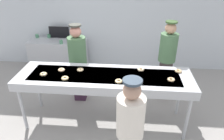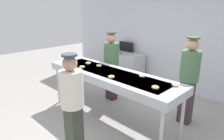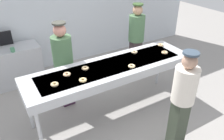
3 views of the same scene
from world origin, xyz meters
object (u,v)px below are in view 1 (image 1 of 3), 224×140
object	(u,v)px
plain_donut_5	(171,80)
paper_cup_0	(61,42)
plain_donut_1	(119,81)
plain_donut_6	(141,70)
customer_waiting	(130,131)
worker_baker	(167,56)
fryer_conveyor	(104,79)
plain_donut_2	(61,70)
plain_donut_3	(178,71)
paper_cup_1	(49,36)
worker_assistant	(78,59)
plain_donut_0	(43,74)
menu_display	(59,32)
prep_counter	(59,56)
plain_donut_4	(65,78)
plain_donut_7	(80,70)
paper_cup_2	(37,36)

from	to	relation	value
plain_donut_5	paper_cup_0	bearing A→B (deg)	142.21
plain_donut_5	plain_donut_1	bearing A→B (deg)	-171.78
plain_donut_1	plain_donut_5	bearing A→B (deg)	8.22
plain_donut_6	customer_waiting	world-z (taller)	customer_waiting
plain_donut_1	plain_donut_6	world-z (taller)	same
worker_baker	customer_waiting	world-z (taller)	worker_baker
plain_donut_1	plain_donut_5	world-z (taller)	same
fryer_conveyor	plain_donut_5	xyz separation A→B (m)	(1.10, -0.10, 0.10)
plain_donut_2	customer_waiting	world-z (taller)	customer_waiting
plain_donut_3	paper_cup_1	size ratio (longest dim) A/B	1.28
worker_assistant	paper_cup_1	bearing A→B (deg)	-39.04
plain_donut_0	paper_cup_0	world-z (taller)	plain_donut_0
plain_donut_1	paper_cup_0	bearing A→B (deg)	128.23
plain_donut_1	plain_donut_5	size ratio (longest dim) A/B	1.00
plain_donut_5	menu_display	world-z (taller)	menu_display
prep_counter	paper_cup_0	world-z (taller)	paper_cup_0
plain_donut_5	customer_waiting	xyz separation A→B (m)	(-0.65, -1.10, -0.10)
worker_baker	paper_cup_0	world-z (taller)	worker_baker
plain_donut_4	menu_display	world-z (taller)	menu_display
plain_donut_2	worker_assistant	distance (m)	0.61
plain_donut_3	plain_donut_6	world-z (taller)	same
plain_donut_1	worker_baker	xyz separation A→B (m)	(0.93, 1.14, -0.04)
plain_donut_0	prep_counter	xyz separation A→B (m)	(-0.47, 2.09, -0.59)
plain_donut_1	plain_donut_2	world-z (taller)	same
plain_donut_2	plain_donut_3	xyz separation A→B (m)	(2.05, 0.13, 0.00)
worker_assistant	prep_counter	size ratio (longest dim) A/B	1.13
prep_counter	plain_donut_0	bearing A→B (deg)	-77.42
plain_donut_4	paper_cup_1	distance (m)	2.67
plain_donut_1	worker_baker	world-z (taller)	worker_baker
plain_donut_0	paper_cup_1	xyz separation A→B (m)	(-0.76, 2.30, -0.11)
fryer_conveyor	worker_assistant	size ratio (longest dim) A/B	1.79
worker_baker	prep_counter	xyz separation A→B (m)	(-2.68, 1.07, -0.55)
plain_donut_7	paper_cup_0	size ratio (longest dim) A/B	1.28
plain_donut_6	worker_assistant	xyz separation A→B (m)	(-1.25, 0.46, -0.06)
prep_counter	paper_cup_0	xyz separation A→B (m)	(0.18, -0.22, 0.48)
paper_cup_0	paper_cup_1	bearing A→B (deg)	137.58
worker_baker	prep_counter	world-z (taller)	worker_baker
paper_cup_1	plain_donut_7	bearing A→B (deg)	-57.28
plain_donut_4	worker_baker	size ratio (longest dim) A/B	0.07
menu_display	paper_cup_2	bearing A→B (deg)	-175.28
plain_donut_3	paper_cup_2	distance (m)	3.91
plain_donut_1	plain_donut_0	bearing A→B (deg)	174.55
worker_assistant	prep_counter	xyz separation A→B (m)	(-0.87, 1.32, -0.53)
plain_donut_0	worker_assistant	world-z (taller)	worker_assistant
worker_baker	prep_counter	bearing A→B (deg)	-13.83
plain_donut_7	prep_counter	distance (m)	2.23
fryer_conveyor	menu_display	xyz separation A→B (m)	(-1.49, 2.23, 0.09)
plain_donut_1	plain_donut_6	size ratio (longest dim) A/B	1.00
plain_donut_7	plain_donut_6	bearing A→B (deg)	5.23
plain_donut_4	plain_donut_2	bearing A→B (deg)	117.27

